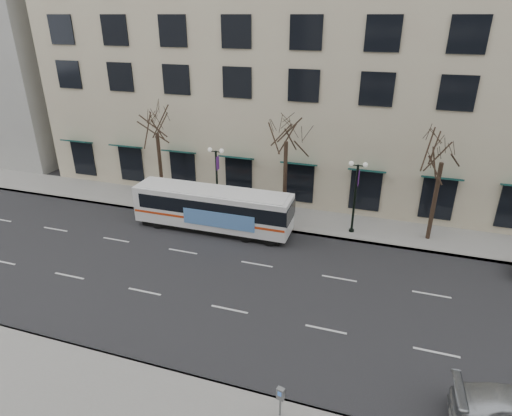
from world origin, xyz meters
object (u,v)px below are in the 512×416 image
at_px(lamp_post_left, 217,178).
at_px(lamp_post_right, 355,194).
at_px(pay_station, 281,396).
at_px(city_bus, 214,208).
at_px(tree_far_right, 444,148).
at_px(tree_far_left, 156,121).
at_px(tree_far_mid, 287,128).

relative_size(lamp_post_left, lamp_post_right, 1.00).
xyz_separation_m(lamp_post_left, pay_station, (9.16, -15.98, -1.83)).
height_order(lamp_post_left, city_bus, lamp_post_left).
distance_m(lamp_post_right, pay_station, 16.10).
bearing_deg(tree_far_right, tree_far_left, 180.00).
xyz_separation_m(tree_far_left, pay_station, (14.17, -16.58, -5.58)).
relative_size(tree_far_mid, city_bus, 0.77).
height_order(tree_far_right, lamp_post_right, tree_far_right).
xyz_separation_m(tree_far_mid, lamp_post_right, (5.01, -0.60, -3.96)).
height_order(city_bus, pay_station, city_bus).
distance_m(tree_far_left, tree_far_mid, 10.00).
xyz_separation_m(tree_far_mid, pay_station, (4.17, -16.58, -5.79)).
height_order(lamp_post_right, pay_station, lamp_post_right).
relative_size(tree_far_right, pay_station, 6.04).
bearing_deg(lamp_post_right, city_bus, -165.49).
height_order(tree_far_right, lamp_post_left, tree_far_right).
bearing_deg(pay_station, city_bus, 134.61).
distance_m(tree_far_mid, pay_station, 18.05).
relative_size(tree_far_right, lamp_post_left, 1.55).
distance_m(city_bus, pay_station, 16.00).
xyz_separation_m(city_bus, pay_station, (8.45, -13.57, -0.53)).
xyz_separation_m(tree_far_right, lamp_post_left, (-14.99, -0.60, -3.48)).
distance_m(tree_far_mid, lamp_post_right, 6.41).
bearing_deg(pay_station, tree_far_right, 83.33).
bearing_deg(city_bus, tree_far_left, 152.13).
height_order(lamp_post_left, lamp_post_right, same).
distance_m(lamp_post_left, pay_station, 18.51).
height_order(tree_far_mid, lamp_post_right, tree_far_mid).
height_order(tree_far_right, pay_station, tree_far_right).
bearing_deg(tree_far_right, lamp_post_right, -173.15).
bearing_deg(tree_far_left, pay_station, -49.47).
bearing_deg(city_bus, lamp_post_left, 106.34).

